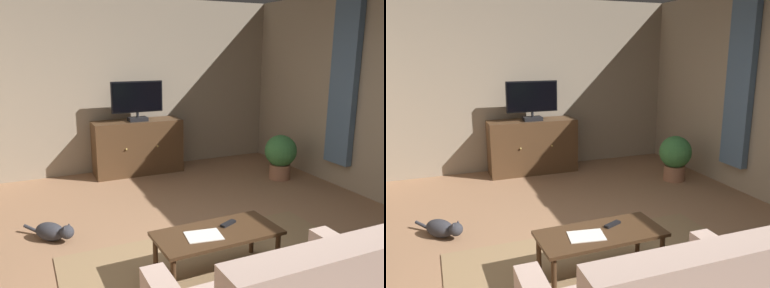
# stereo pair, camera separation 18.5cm
# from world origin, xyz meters

# --- Properties ---
(ground_plane) EXTENTS (6.13, 7.35, 0.04)m
(ground_plane) POSITION_xyz_m (0.00, 0.00, -0.02)
(ground_plane) COLOR #936B4C
(wall_back) EXTENTS (6.13, 0.10, 2.76)m
(wall_back) POSITION_xyz_m (0.00, 3.43, 1.38)
(wall_back) COLOR gray
(wall_back) RESTS_ON ground_plane
(curtain_panel_far) EXTENTS (0.10, 0.44, 2.32)m
(curtain_panel_far) POSITION_xyz_m (2.71, 1.26, 1.52)
(curtain_panel_far) COLOR slate
(rug_central) EXTENTS (2.76, 2.13, 0.01)m
(rug_central) POSITION_xyz_m (0.11, -0.32, 0.01)
(rug_central) COLOR #8E704C
(rug_central) RESTS_ON ground_plane
(tv_cabinet) EXTENTS (1.40, 0.51, 0.86)m
(tv_cabinet) POSITION_xyz_m (0.26, 3.08, 0.41)
(tv_cabinet) COLOR #352315
(tv_cabinet) RESTS_ON ground_plane
(television) EXTENTS (0.81, 0.20, 0.62)m
(television) POSITION_xyz_m (0.26, 3.02, 1.19)
(television) COLOR black
(television) RESTS_ON tv_cabinet
(coffee_table) EXTENTS (1.10, 0.53, 0.42)m
(coffee_table) POSITION_xyz_m (0.03, -0.14, 0.37)
(coffee_table) COLOR #422B19
(coffee_table) RESTS_ON ground_plane
(tv_remote) EXTENTS (0.18, 0.11, 0.02)m
(tv_remote) POSITION_xyz_m (0.18, -0.06, 0.43)
(tv_remote) COLOR black
(tv_remote) RESTS_ON coffee_table
(folded_newspaper) EXTENTS (0.33, 0.26, 0.01)m
(folded_newspaper) POSITION_xyz_m (-0.11, -0.17, 0.42)
(folded_newspaper) COLOR silver
(folded_newspaper) RESTS_ON coffee_table
(potted_plant_small_fern_corner) EXTENTS (0.49, 0.49, 0.69)m
(potted_plant_small_fern_corner) POSITION_xyz_m (2.18, 1.89, 0.39)
(potted_plant_small_fern_corner) COLOR #99664C
(potted_plant_small_fern_corner) RESTS_ON ground_plane
(cat) EXTENTS (0.48, 0.53, 0.21)m
(cat) POSITION_xyz_m (-1.23, 1.14, 0.10)
(cat) COLOR #2D2D33
(cat) RESTS_ON ground_plane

